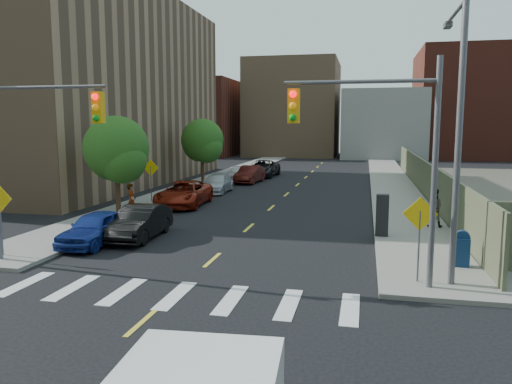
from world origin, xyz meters
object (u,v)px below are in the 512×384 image
at_px(parked_car_grey, 262,169).
at_px(payphone, 382,215).
at_px(parked_car_blue, 96,228).
at_px(parked_car_silver, 217,184).
at_px(parked_car_red, 184,194).
at_px(mailbox, 462,249).
at_px(parked_car_maroon, 250,174).
at_px(pedestrian_east, 433,208).
at_px(parked_car_white, 238,174).
at_px(pedestrian_west, 132,201).
at_px(parked_car_black, 140,222).

distance_m(parked_car_grey, payphone, 26.89).
bearing_deg(parked_car_blue, parked_car_grey, 89.18).
bearing_deg(parked_car_silver, parked_car_red, -92.16).
bearing_deg(parked_car_blue, mailbox, -0.97).
xyz_separation_m(parked_car_blue, parked_car_grey, (1.30, 28.41, 0.08)).
relative_size(parked_car_silver, parked_car_maroon, 1.02).
distance_m(parked_car_blue, payphone, 12.36).
bearing_deg(parked_car_silver, pedestrian_east, -37.35).
xyz_separation_m(parked_car_white, parked_car_maroon, (1.16, -0.52, 0.01)).
height_order(parked_car_grey, pedestrian_east, pedestrian_east).
distance_m(pedestrian_west, pedestrian_east, 15.17).
height_order(parked_car_white, parked_car_maroon, parked_car_maroon).
distance_m(parked_car_white, parked_car_maroon, 1.27).
relative_size(parked_car_blue, parked_car_silver, 0.91).
xyz_separation_m(parked_car_black, parked_car_silver, (-1.05, 15.26, -0.07)).
bearing_deg(pedestrian_west, pedestrian_east, -97.48).
bearing_deg(pedestrian_west, parked_car_white, -14.82).
height_order(parked_car_red, mailbox, parked_car_red).
distance_m(parked_car_black, parked_car_red, 8.92).
relative_size(parked_car_white, parked_car_maroon, 0.95).
height_order(parked_car_blue, payphone, payphone).
distance_m(parked_car_red, mailbox, 18.01).
bearing_deg(payphone, parked_car_maroon, 120.39).
xyz_separation_m(parked_car_maroon, pedestrian_east, (12.96, -16.91, 0.33)).
distance_m(parked_car_red, parked_car_maroon, 12.89).
distance_m(parked_car_black, pedestrian_west, 4.25).
distance_m(parked_car_silver, pedestrian_west, 11.68).
xyz_separation_m(parked_car_black, parked_car_maroon, (0.00, 21.67, 0.01)).
bearing_deg(parked_car_white, parked_car_black, -88.38).
relative_size(mailbox, pedestrian_east, 0.69).
relative_size(parked_car_red, pedestrian_east, 3.02).
relative_size(parked_car_white, pedestrian_east, 2.31).
bearing_deg(payphone, pedestrian_west, 175.61).
distance_m(parked_car_black, payphone, 10.74).
bearing_deg(parked_car_white, parked_car_silver, -90.42).
relative_size(parked_car_silver, parked_car_grey, 0.81).
bearing_deg(payphone, mailbox, -57.61).
bearing_deg(parked_car_grey, mailbox, -63.87).
bearing_deg(parked_car_silver, parked_car_maroon, 80.23).
xyz_separation_m(mailbox, payphone, (-2.55, 4.35, 0.31)).
relative_size(parked_car_grey, pedestrian_east, 3.09).
bearing_deg(parked_car_red, parked_car_black, -85.46).
height_order(payphone, pedestrian_west, payphone).
bearing_deg(parked_car_silver, parked_car_blue, -91.36).
relative_size(parked_car_black, pedestrian_west, 2.42).
height_order(parked_car_blue, parked_car_black, parked_car_black).
bearing_deg(parked_car_white, payphone, -61.10).
xyz_separation_m(pedestrian_west, pedestrian_east, (15.13, 1.12, 0.00)).
bearing_deg(mailbox, parked_car_red, 147.95).
xyz_separation_m(parked_car_red, parked_car_silver, (0.19, 6.42, -0.11)).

